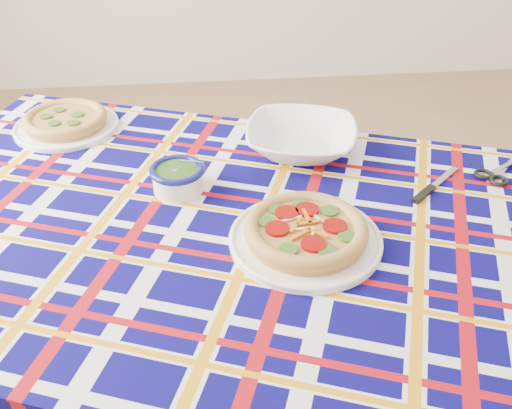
{
  "coord_description": "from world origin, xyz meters",
  "views": [
    {
      "loc": [
        -0.45,
        -1.24,
        1.33
      ],
      "look_at": [
        -0.35,
        -0.32,
        0.69
      ],
      "focal_mm": 40.0,
      "sensor_mm": 36.0,
      "label": 1
    }
  ],
  "objects_px": {
    "dining_table": "(222,252)",
    "main_focaccia_plate": "(306,230)",
    "serving_bowl": "(301,139)",
    "pesto_bowl": "(177,176)"
  },
  "relations": [
    {
      "from": "main_focaccia_plate",
      "to": "pesto_bowl",
      "type": "height_order",
      "value": "pesto_bowl"
    },
    {
      "from": "dining_table",
      "to": "pesto_bowl",
      "type": "relative_size",
      "value": 14.32
    },
    {
      "from": "main_focaccia_plate",
      "to": "pesto_bowl",
      "type": "xyz_separation_m",
      "value": [
        -0.23,
        0.2,
        0.01
      ]
    },
    {
      "from": "serving_bowl",
      "to": "dining_table",
      "type": "bearing_deg",
      "value": -126.7
    },
    {
      "from": "main_focaccia_plate",
      "to": "pesto_bowl",
      "type": "distance_m",
      "value": 0.31
    },
    {
      "from": "dining_table",
      "to": "serving_bowl",
      "type": "relative_size",
      "value": 6.44
    },
    {
      "from": "dining_table",
      "to": "main_focaccia_plate",
      "type": "xyz_separation_m",
      "value": [
        0.15,
        -0.07,
        0.1
      ]
    },
    {
      "from": "serving_bowl",
      "to": "main_focaccia_plate",
      "type": "bearing_deg",
      "value": -98.27
    },
    {
      "from": "pesto_bowl",
      "to": "serving_bowl",
      "type": "xyz_separation_m",
      "value": [
        0.28,
        0.14,
        -0.0
      ]
    },
    {
      "from": "pesto_bowl",
      "to": "main_focaccia_plate",
      "type": "bearing_deg",
      "value": -41.1
    }
  ]
}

